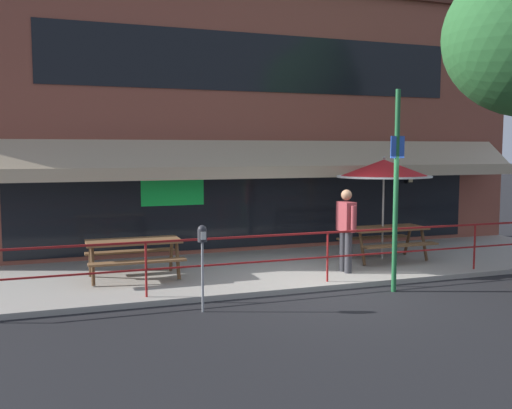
% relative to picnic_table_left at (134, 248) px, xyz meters
% --- Properties ---
extents(ground_plane, '(120.00, 120.00, 0.00)m').
position_rel_picnic_table_left_xyz_m(ground_plane, '(3.46, -1.79, -0.71)').
color(ground_plane, black).
extents(patio_deck, '(15.00, 4.00, 0.10)m').
position_rel_picnic_table_left_xyz_m(patio_deck, '(3.46, 0.21, -0.66)').
color(patio_deck, '#9E998E').
rests_on(patio_deck, ground).
extents(restaurant_building, '(15.00, 1.60, 6.78)m').
position_rel_picnic_table_left_xyz_m(restaurant_building, '(3.46, 2.43, 2.67)').
color(restaurant_building, brown).
rests_on(restaurant_building, ground).
extents(patio_railing, '(13.84, 0.04, 0.97)m').
position_rel_picnic_table_left_xyz_m(patio_railing, '(3.46, -1.49, 0.09)').
color(patio_railing, maroon).
rests_on(patio_railing, patio_deck).
extents(picnic_table_left, '(1.80, 1.42, 0.76)m').
position_rel_picnic_table_left_xyz_m(picnic_table_left, '(0.00, 0.00, 0.00)').
color(picnic_table_left, brown).
rests_on(picnic_table_left, patio_deck).
extents(picnic_table_centre, '(1.80, 1.42, 0.76)m').
position_rel_picnic_table_left_xyz_m(picnic_table_centre, '(5.68, -0.03, 0.00)').
color(picnic_table_centre, brown).
rests_on(picnic_table_centre, patio_deck).
extents(patio_umbrella_centre, '(2.14, 2.14, 2.38)m').
position_rel_picnic_table_left_xyz_m(patio_umbrella_centre, '(5.68, 0.13, 1.47)').
color(patio_umbrella_centre, '#B7B2A8').
rests_on(patio_umbrella_centre, patio_deck).
extents(pedestrian_walking, '(0.27, 0.62, 1.71)m').
position_rel_picnic_table_left_xyz_m(pedestrian_walking, '(4.20, -0.84, 0.35)').
color(pedestrian_walking, '#333338').
rests_on(pedestrian_walking, patio_deck).
extents(parking_meter_near, '(0.15, 0.16, 1.42)m').
position_rel_picnic_table_left_xyz_m(parking_meter_near, '(0.79, -2.36, 0.44)').
color(parking_meter_near, gray).
rests_on(parking_meter_near, ground).
extents(street_sign_pole, '(0.28, 0.09, 3.71)m').
position_rel_picnic_table_left_xyz_m(street_sign_pole, '(4.46, -2.24, 1.20)').
color(street_sign_pole, '#1E6033').
rests_on(street_sign_pole, ground).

